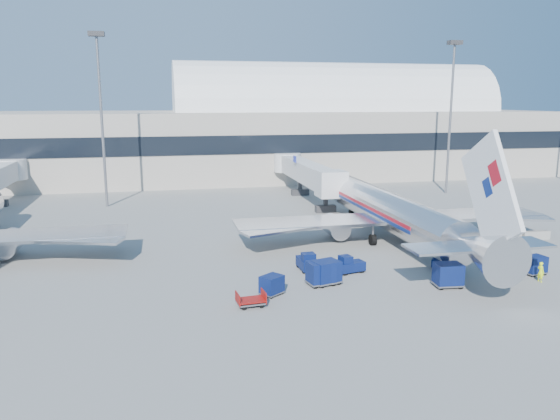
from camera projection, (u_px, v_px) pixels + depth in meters
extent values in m
plane|color=gray|center=(310.00, 260.00, 48.91)|extent=(260.00, 260.00, 0.00)
cube|color=#B2AA9E|center=(89.00, 147.00, 96.09)|extent=(170.00, 28.00, 12.00)
cube|color=black|center=(77.00, 148.00, 82.53)|extent=(170.00, 0.40, 3.00)
cylinder|color=white|center=(333.00, 111.00, 104.35)|extent=(60.00, 18.00, 18.00)
cylinder|color=silver|center=(388.00, 210.00, 56.18)|extent=(3.80, 28.00, 3.80)
sphere|color=silver|center=(344.00, 189.00, 69.58)|extent=(3.72, 3.72, 3.72)
cone|color=silver|center=(482.00, 250.00, 39.82)|extent=(3.80, 6.00, 3.80)
cube|color=#B40D1D|center=(384.00, 206.00, 57.09)|extent=(3.85, 20.16, 0.32)
cube|color=navy|center=(384.00, 210.00, 57.16)|extent=(3.85, 20.16, 0.32)
cube|color=white|center=(491.00, 192.00, 38.47)|extent=(0.35, 7.79, 8.74)
cube|color=silver|center=(479.00, 246.00, 40.26)|extent=(11.00, 3.00, 0.18)
cube|color=silver|center=(392.00, 218.00, 55.34)|extent=(32.00, 5.00, 0.28)
cylinder|color=#B7B7BC|center=(335.00, 227.00, 55.81)|extent=(2.10, 3.80, 2.10)
cylinder|color=#B7B7BC|center=(434.00, 222.00, 58.12)|extent=(2.10, 3.80, 2.10)
cylinder|color=black|center=(351.00, 213.00, 67.20)|extent=(0.40, 0.90, 0.90)
cylinder|color=#B7B7BC|center=(8.00, 243.00, 49.30)|extent=(2.10, 3.80, 2.10)
cube|color=silver|center=(305.00, 171.00, 78.44)|extent=(2.70, 24.00, 2.70)
cube|color=silver|center=(331.00, 184.00, 66.76)|extent=(3.40, 3.20, 3.20)
cylinder|color=silver|center=(287.00, 163.00, 89.45)|extent=(4.40, 4.40, 3.00)
cube|color=#2D2D30|center=(326.00, 198.00, 69.30)|extent=(0.50, 0.50, 3.00)
cube|color=#2D2D30|center=(325.00, 209.00, 69.57)|extent=(2.60, 1.00, 0.90)
cube|color=#2D2D30|center=(300.00, 183.00, 81.75)|extent=(0.50, 0.50, 3.00)
cube|color=#2D2D30|center=(300.00, 192.00, 82.01)|extent=(2.60, 1.00, 0.90)
cube|color=navy|center=(295.00, 159.00, 77.74)|extent=(0.12, 1.40, 0.90)
cylinder|color=silver|center=(11.00, 169.00, 80.63)|extent=(4.40, 4.40, 3.00)
cylinder|color=slate|center=(102.00, 124.00, 71.25)|extent=(0.36, 0.36, 22.00)
cube|color=#2D2D30|center=(96.00, 34.00, 69.02)|extent=(2.00, 1.20, 0.60)
cylinder|color=slate|center=(450.00, 121.00, 81.76)|extent=(0.36, 0.36, 22.00)
cube|color=#2D2D30|center=(455.00, 43.00, 79.52)|extent=(2.00, 1.20, 0.60)
cube|color=#9E9E96|center=(478.00, 239.00, 54.52)|extent=(3.00, 0.55, 0.90)
cube|color=#9E9E96|center=(507.00, 237.00, 55.21)|extent=(3.00, 0.55, 0.90)
cube|color=#9E9E96|center=(536.00, 235.00, 55.90)|extent=(3.00, 0.55, 0.90)
cube|color=#091649|center=(351.00, 266.00, 45.18)|extent=(2.50, 1.64, 0.75)
cube|color=#091649|center=(346.00, 260.00, 44.85)|extent=(1.10, 1.18, 0.70)
cylinder|color=black|center=(356.00, 267.00, 45.97)|extent=(0.60, 0.34, 0.56)
cube|color=#091649|center=(445.00, 264.00, 46.08)|extent=(2.24, 2.08, 0.67)
cube|color=#091649|center=(440.00, 257.00, 46.17)|extent=(1.18, 1.19, 0.62)
cylinder|color=black|center=(454.00, 266.00, 46.17)|extent=(0.51, 0.46, 0.50)
cube|color=#091649|center=(307.00, 263.00, 45.89)|extent=(1.30, 2.49, 0.80)
cube|color=#091649|center=(308.00, 258.00, 45.26)|extent=(1.10, 0.99, 0.75)
cylinder|color=black|center=(298.00, 264.00, 46.64)|extent=(0.25, 0.60, 0.60)
cube|color=#091649|center=(326.00, 271.00, 42.25)|extent=(2.38, 2.09, 1.62)
cube|color=slate|center=(326.00, 281.00, 42.41)|extent=(2.50, 2.18, 0.11)
cylinder|color=black|center=(330.00, 278.00, 43.32)|extent=(0.48, 0.30, 0.45)
cube|color=#091649|center=(321.00, 272.00, 42.07)|extent=(2.21, 1.85, 1.59)
cube|color=slate|center=(321.00, 282.00, 42.23)|extent=(2.33, 1.93, 0.11)
cylinder|color=black|center=(326.00, 279.00, 43.07)|extent=(0.46, 0.25, 0.44)
cube|color=#091649|center=(272.00, 284.00, 39.95)|extent=(1.99, 1.92, 1.27)
cube|color=slate|center=(272.00, 292.00, 40.07)|extent=(2.09, 2.01, 0.09)
cylinder|color=black|center=(272.00, 289.00, 40.84)|extent=(0.36, 0.32, 0.35)
cube|color=#091649|center=(448.00, 274.00, 41.63)|extent=(2.10, 1.70, 1.60)
cube|color=slate|center=(448.00, 284.00, 41.79)|extent=(2.22, 1.77, 0.11)
cylinder|color=black|center=(454.00, 281.00, 42.48)|extent=(0.45, 0.21, 0.44)
cube|color=#091649|center=(535.00, 264.00, 44.66)|extent=(1.85, 1.55, 1.34)
cube|color=slate|center=(534.00, 272.00, 44.80)|extent=(1.95, 1.61, 0.09)
cylinder|color=black|center=(535.00, 269.00, 45.50)|extent=(0.39, 0.21, 0.37)
cube|color=slate|center=(251.00, 302.00, 37.78)|extent=(2.06, 1.50, 0.11)
cube|color=maroon|center=(251.00, 300.00, 37.74)|extent=(2.07, 1.54, 0.07)
cylinder|color=black|center=(258.00, 301.00, 38.44)|extent=(0.37, 0.17, 0.35)
imported|color=#CDF019|center=(541.00, 272.00, 42.85)|extent=(0.48, 0.65, 1.62)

